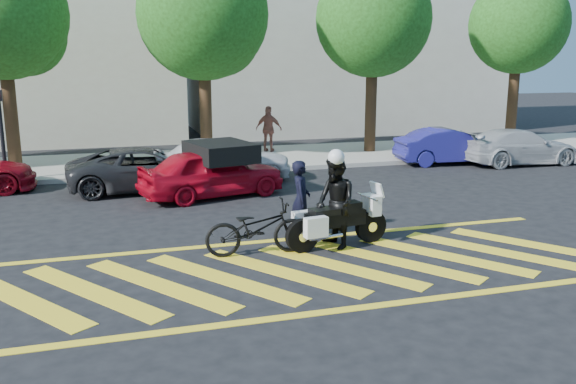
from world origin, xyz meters
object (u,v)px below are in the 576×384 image
object	(u,v)px
bicycle	(257,228)
parked_mid_right	(222,159)
parked_mid_left	(147,169)
red_convertible	(212,173)
police_motorcycle	(336,221)
parked_far_right	(519,147)
officer_moto	(335,203)
parked_right	(450,146)
officer_bike	(301,199)

from	to	relation	value
bicycle	parked_mid_right	world-z (taller)	parked_mid_right
parked_mid_left	red_convertible	bearing A→B (deg)	-130.88
red_convertible	police_motorcycle	bearing A→B (deg)	-176.89
parked_mid_right	bicycle	bearing A→B (deg)	177.93
police_motorcycle	parked_far_right	world-z (taller)	parked_far_right
parked_mid_left	parked_far_right	distance (m)	13.19
officer_moto	parked_right	size ratio (longest dim) A/B	0.48
officer_bike	parked_mid_right	distance (m)	6.46
bicycle	police_motorcycle	world-z (taller)	bicycle
police_motorcycle	parked_right	distance (m)	11.07
parked_mid_right	parked_right	bearing A→B (deg)	-81.36
parked_mid_left	police_motorcycle	bearing A→B (deg)	-154.41
officer_bike	parked_far_right	distance (m)	12.19
officer_bike	red_convertible	size ratio (longest dim) A/B	0.42
officer_bike	parked_mid_left	world-z (taller)	officer_bike
officer_bike	parked_far_right	world-z (taller)	officer_bike
parked_mid_left	parked_mid_right	bearing A→B (deg)	-75.90
officer_bike	police_motorcycle	distance (m)	1.03
officer_bike	parked_mid_right	bearing A→B (deg)	22.72
parked_mid_left	parked_right	distance (m)	10.92
red_convertible	parked_far_right	xyz separation A→B (m)	(11.52, 2.01, -0.05)
officer_bike	parked_right	xyz separation A→B (m)	(8.01, 7.23, -0.20)
bicycle	officer_moto	size ratio (longest dim) A/B	1.09
red_convertible	bicycle	bearing A→B (deg)	165.80
officer_bike	parked_mid_right	xyz separation A→B (m)	(-0.49, 6.44, -0.12)
red_convertible	parked_far_right	world-z (taller)	red_convertible
bicycle	officer_moto	xyz separation A→B (m)	(1.63, -0.01, 0.40)
police_motorcycle	parked_right	size ratio (longest dim) A/B	0.59
bicycle	red_convertible	distance (m)	5.28
parked_mid_right	parked_mid_left	bearing A→B (deg)	107.98
officer_moto	parked_far_right	xyz separation A→B (m)	(9.90, 7.30, -0.30)
parked_mid_left	parked_mid_right	distance (m)	2.41
parked_mid_right	parked_far_right	size ratio (longest dim) A/B	0.97
officer_bike	red_convertible	xyz separation A→B (m)	(-1.16, 4.42, -0.16)
parked_far_right	parked_mid_left	bearing A→B (deg)	94.96
officer_bike	parked_mid_left	bearing A→B (deg)	44.19
officer_bike	parked_far_right	bearing A→B (deg)	-39.79
bicycle	red_convertible	size ratio (longest dim) A/B	0.51
police_motorcycle	red_convertible	world-z (taller)	red_convertible
red_convertible	parked_mid_right	size ratio (longest dim) A/B	0.94
parked_right	parked_far_right	world-z (taller)	parked_right
red_convertible	parked_mid_right	bearing A→B (deg)	-32.47
parked_mid_right	officer_moto	bearing A→B (deg)	-169.32
parked_mid_right	parked_right	size ratio (longest dim) A/B	1.09
officer_bike	bicycle	world-z (taller)	officer_bike
officer_moto	bicycle	bearing A→B (deg)	-99.18
red_convertible	parked_mid_left	bearing A→B (deg)	35.66
bicycle	red_convertible	world-z (taller)	red_convertible
officer_bike	parked_mid_right	world-z (taller)	officer_bike
parked_mid_right	parked_far_right	world-z (taller)	parked_mid_right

